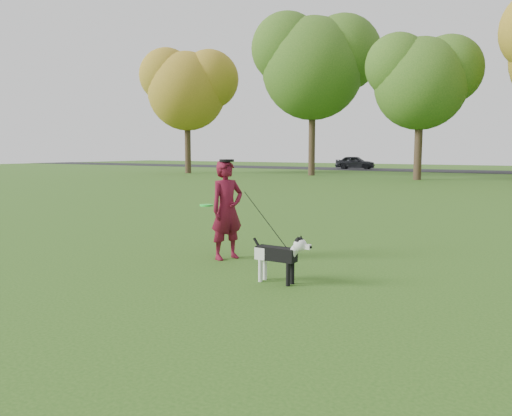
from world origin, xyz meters
The scene contains 7 objects.
ground centered at (0.00, 0.00, 0.00)m, with size 120.00×120.00×0.00m, color #285116.
road centered at (0.00, 40.00, 0.01)m, with size 120.00×7.00×0.02m, color black.
man centered at (-1.01, 0.55, 0.85)m, with size 0.62×0.41×1.70m, color #560C1E.
dog centered at (0.55, -0.37, 0.43)m, with size 0.93×0.19×0.71m.
car_left centered at (-13.52, 40.00, 0.66)m, with size 1.51×3.74×1.27m, color black.
man_held_items centered at (0.03, 0.06, 0.83)m, with size 2.17×1.05×1.23m.
tree_row centered at (-1.43, 26.07, 7.41)m, with size 51.74×8.86×12.01m.
Camera 1 is at (3.85, -6.35, 1.86)m, focal length 35.00 mm.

